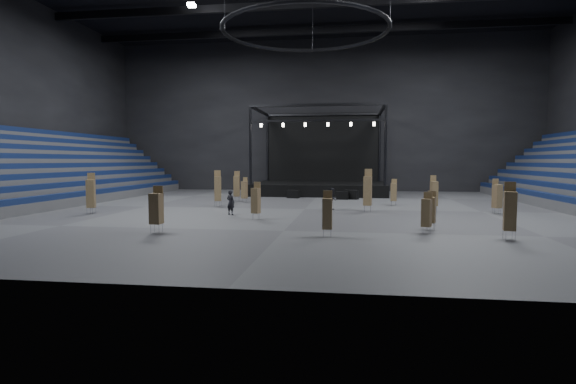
# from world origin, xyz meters

# --- Properties ---
(floor) EXTENTS (50.00, 50.00, 0.00)m
(floor) POSITION_xyz_m (0.00, 0.00, 0.00)
(floor) COLOR #49494B
(floor) RESTS_ON ground
(wall_back) EXTENTS (50.00, 0.20, 18.00)m
(wall_back) POSITION_xyz_m (0.00, 21.00, 9.00)
(wall_back) COLOR black
(wall_back) RESTS_ON ground
(bleachers_left) EXTENTS (7.20, 40.00, 6.40)m
(bleachers_left) POSITION_xyz_m (-22.94, 0.00, 1.73)
(bleachers_left) COLOR #4E4E50
(bleachers_left) RESTS_ON floor
(stage) EXTENTS (14.00, 10.00, 9.20)m
(stage) POSITION_xyz_m (0.00, 16.24, 1.45)
(stage) COLOR black
(stage) RESTS_ON floor
(truss_ring) EXTENTS (12.30, 12.30, 5.15)m
(truss_ring) POSITION_xyz_m (-0.00, 0.00, 13.00)
(truss_ring) COLOR black
(truss_ring) RESTS_ON ceiling
(flight_case_left) EXTENTS (1.27, 0.86, 0.77)m
(flight_case_left) POSITION_xyz_m (-2.11, 9.59, 0.39)
(flight_case_left) COLOR black
(flight_case_left) RESTS_ON floor
(flight_case_mid) EXTENTS (1.14, 0.60, 0.75)m
(flight_case_mid) POSITION_xyz_m (2.58, 8.65, 0.37)
(flight_case_mid) COLOR black
(flight_case_mid) RESTS_ON floor
(flight_case_right) EXTENTS (1.43, 1.08, 0.86)m
(flight_case_right) POSITION_xyz_m (3.41, 9.09, 0.43)
(flight_case_right) COLOR black
(flight_case_right) RESTS_ON floor
(chair_stack_0) EXTENTS (0.64, 0.64, 2.77)m
(chair_stack_0) POSITION_xyz_m (-14.00, -5.01, 1.42)
(chair_stack_0) COLOR silver
(chair_stack_0) RESTS_ON floor
(chair_stack_1) EXTENTS (0.55, 0.55, 2.67)m
(chair_stack_1) POSITION_xyz_m (-6.68, 5.71, 1.37)
(chair_stack_1) COLOR silver
(chair_stack_1) RESTS_ON floor
(chair_stack_2) EXTENTS (0.58, 0.58, 2.34)m
(chair_stack_2) POSITION_xyz_m (-6.18, -11.99, 1.25)
(chair_stack_2) COLOR silver
(chair_stack_2) RESTS_ON floor
(chair_stack_3) EXTENTS (0.63, 0.63, 3.01)m
(chair_stack_3) POSITION_xyz_m (4.55, -1.12, 1.53)
(chair_stack_3) COLOR silver
(chair_stack_3) RESTS_ON floor
(chair_stack_4) EXTENTS (0.56, 0.56, 2.30)m
(chair_stack_4) POSITION_xyz_m (-2.37, -6.25, 1.19)
(chair_stack_4) COLOR silver
(chair_stack_4) RESTS_ON floor
(chair_stack_5) EXTENTS (0.57, 0.57, 2.03)m
(chair_stack_5) POSITION_xyz_m (7.51, -9.10, 1.07)
(chair_stack_5) COLOR silver
(chair_stack_5) RESTS_ON floor
(chair_stack_6) EXTENTS (0.45, 0.45, 2.18)m
(chair_stack_6) POSITION_xyz_m (2.30, -11.99, 1.14)
(chair_stack_6) COLOR silver
(chair_stack_6) RESTS_ON floor
(chair_stack_7) EXTENTS (0.60, 0.60, 2.63)m
(chair_stack_7) POSITION_xyz_m (10.54, -11.61, 1.36)
(chair_stack_7) COLOR silver
(chair_stack_7) RESTS_ON floor
(chair_stack_8) EXTENTS (0.65, 0.65, 2.38)m
(chair_stack_8) POSITION_xyz_m (13.15, -1.23, 1.24)
(chair_stack_8) COLOR silver
(chair_stack_8) RESTS_ON floor
(chair_stack_9) EXTENTS (0.54, 0.54, 2.55)m
(chair_stack_9) POSITION_xyz_m (9.24, -0.05, 1.29)
(chair_stack_9) COLOR silver
(chair_stack_9) RESTS_ON floor
(chair_stack_10) EXTENTS (0.53, 0.53, 2.13)m
(chair_stack_10) POSITION_xyz_m (6.78, 3.67, 1.12)
(chair_stack_10) COLOR silver
(chair_stack_10) RESTS_ON floor
(chair_stack_11) EXTENTS (0.57, 0.57, 2.06)m
(chair_stack_11) POSITION_xyz_m (7.08, -10.44, 1.08)
(chair_stack_11) COLOR silver
(chair_stack_11) RESTS_ON floor
(chair_stack_12) EXTENTS (0.67, 0.67, 2.84)m
(chair_stack_12) POSITION_xyz_m (-6.98, 0.98, 1.45)
(chair_stack_12) COLOR silver
(chair_stack_12) RESTS_ON floor
(chair_stack_13) EXTENTS (0.53, 0.53, 2.17)m
(chair_stack_13) POSITION_xyz_m (-5.68, 4.46, 1.13)
(chair_stack_13) COLOR silver
(chair_stack_13) RESTS_ON floor
(man_center) EXTENTS (0.70, 0.60, 1.63)m
(man_center) POSITION_xyz_m (-4.53, -4.16, 0.81)
(man_center) COLOR black
(man_center) RESTS_ON floor
(crew_member) EXTENTS (0.82, 0.93, 1.60)m
(crew_member) POSITION_xyz_m (2.06, -0.23, 0.80)
(crew_member) COLOR black
(crew_member) RESTS_ON floor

